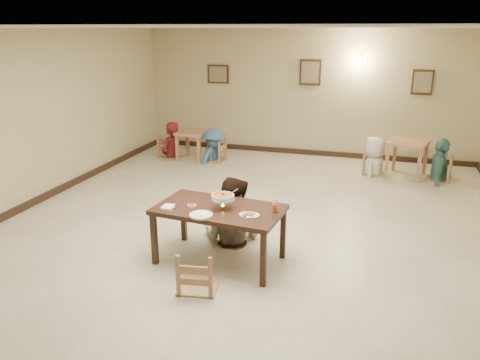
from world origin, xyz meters
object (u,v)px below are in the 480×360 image
(chair_far, at_px, (234,205))
(chair_near, at_px, (197,251))
(main_table, at_px, (219,213))
(main_diner, at_px, (232,177))
(bg_table_left, at_px, (193,137))
(curry_warmer, at_px, (223,197))
(bg_diner_a, at_px, (170,122))
(bg_chair_ll, at_px, (171,137))
(bg_diner_b, at_px, (214,128))
(bg_table_right, at_px, (408,148))
(bg_chair_rr, at_px, (441,157))
(bg_diner_c, at_px, (376,137))
(bg_chair_lr, at_px, (214,141))
(drink_glass, at_px, (275,207))
(bg_chair_rl, at_px, (375,153))
(bg_diner_d, at_px, (443,138))

(chair_far, height_order, chair_near, chair_far)
(main_table, relative_size, chair_far, 1.63)
(main_diner, relative_size, bg_table_left, 2.74)
(main_diner, distance_m, curry_warmer, 0.71)
(bg_table_left, bearing_deg, main_diner, -60.53)
(chair_near, distance_m, bg_diner_a, 6.07)
(bg_diner_a, bearing_deg, bg_chair_ll, 12.39)
(chair_far, height_order, bg_diner_b, bg_diner_b)
(bg_table_right, xyz_separation_m, bg_diner_a, (-5.35, -0.09, 0.26))
(chair_far, relative_size, bg_chair_ll, 0.99)
(curry_warmer, bearing_deg, bg_chair_rr, 56.40)
(main_table, height_order, chair_far, chair_far)
(bg_chair_rr, bearing_deg, chair_near, -19.20)
(chair_far, distance_m, bg_diner_b, 4.28)
(bg_table_left, bearing_deg, bg_chair_ll, -174.13)
(bg_table_left, bearing_deg, bg_chair_rr, -0.24)
(main_table, relative_size, bg_table_left, 2.44)
(bg_diner_b, bearing_deg, bg_diner_c, -77.46)
(main_table, bearing_deg, chair_near, -86.07)
(bg_chair_lr, relative_size, bg_chair_rr, 1.02)
(main_table, relative_size, bg_chair_ll, 1.61)
(main_diner, xyz_separation_m, bg_chair_lr, (-1.71, 3.96, -0.47))
(drink_glass, relative_size, bg_diner_b, 0.09)
(bg_table_right, height_order, bg_chair_ll, bg_chair_ll)
(bg_chair_rl, distance_m, bg_diner_b, 3.63)
(chair_far, bearing_deg, drink_glass, -24.39)
(bg_chair_ll, xyz_separation_m, bg_diner_a, (0.00, 0.00, 0.35))
(chair_near, height_order, bg_table_right, chair_near)
(bg_chair_rr, bearing_deg, bg_table_left, -78.93)
(bg_table_right, bearing_deg, main_diner, -122.42)
(bg_table_right, bearing_deg, bg_diner_a, -179.05)
(bg_chair_rl, bearing_deg, bg_diner_a, 92.00)
(bg_chair_ll, distance_m, bg_diner_a, 0.35)
(bg_chair_rr, height_order, bg_diner_d, bg_diner_d)
(bg_diner_d, bearing_deg, bg_chair_lr, 97.45)
(bg_chair_rl, height_order, bg_diner_c, bg_diner_c)
(drink_glass, xyz_separation_m, bg_diner_b, (-2.49, 4.59, -0.04))
(bg_table_left, relative_size, bg_chair_rr, 0.72)
(main_table, distance_m, bg_chair_lr, 4.97)
(main_table, height_order, bg_table_right, main_table)
(drink_glass, distance_m, bg_diner_d, 5.20)
(curry_warmer, height_order, bg_diner_a, bg_diner_a)
(bg_chair_rl, bearing_deg, main_table, 159.55)
(chair_far, distance_m, bg_chair_rl, 4.38)
(main_diner, height_order, bg_diner_b, main_diner)
(main_table, height_order, bg_chair_rr, bg_chair_rr)
(main_diner, distance_m, bg_diner_c, 4.44)
(chair_near, height_order, bg_chair_ll, bg_chair_ll)
(bg_table_right, xyz_separation_m, bg_chair_lr, (-4.27, -0.06, -0.13))
(bg_table_right, distance_m, bg_chair_rl, 0.67)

